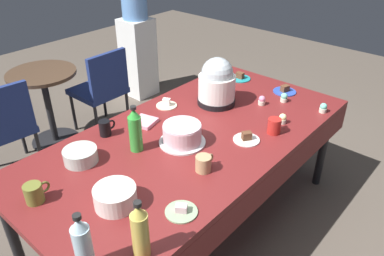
# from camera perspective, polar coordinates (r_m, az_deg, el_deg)

# --- Properties ---
(ground) EXTENTS (9.00, 9.00, 0.00)m
(ground) POSITION_cam_1_polar(r_m,az_deg,el_deg) (2.80, 0.00, -14.19)
(ground) COLOR brown
(potluck_table) EXTENTS (2.20, 1.10, 0.75)m
(potluck_table) POSITION_cam_1_polar(r_m,az_deg,el_deg) (2.36, 0.00, -2.33)
(potluck_table) COLOR maroon
(potluck_table) RESTS_ON ground
(frosted_layer_cake) EXTENTS (0.28, 0.28, 0.13)m
(frosted_layer_cake) POSITION_cam_1_polar(r_m,az_deg,el_deg) (2.22, -1.50, -0.95)
(frosted_layer_cake) COLOR silver
(frosted_layer_cake) RESTS_ON potluck_table
(slow_cooker) EXTENTS (0.27, 0.27, 0.34)m
(slow_cooker) POSITION_cam_1_polar(r_m,az_deg,el_deg) (2.64, 3.80, 6.85)
(slow_cooker) COLOR black
(slow_cooker) RESTS_ON potluck_table
(glass_salad_bowl) EXTENTS (0.19, 0.19, 0.08)m
(glass_salad_bowl) POSITION_cam_1_polar(r_m,az_deg,el_deg) (2.17, -16.58, -4.03)
(glass_salad_bowl) COLOR #B2C6BC
(glass_salad_bowl) RESTS_ON potluck_table
(ceramic_snack_bowl) EXTENTS (0.20, 0.20, 0.10)m
(ceramic_snack_bowl) POSITION_cam_1_polar(r_m,az_deg,el_deg) (1.83, -11.59, -10.20)
(ceramic_snack_bowl) COLOR silver
(ceramic_snack_bowl) RESTS_ON potluck_table
(dessert_plate_white) EXTENTS (0.16, 0.16, 0.06)m
(dessert_plate_white) POSITION_cam_1_polar(r_m,az_deg,el_deg) (2.29, 8.28, -1.57)
(dessert_plate_white) COLOR white
(dessert_plate_white) RESTS_ON potluck_table
(dessert_plate_cream) EXTENTS (0.15, 0.15, 0.06)m
(dessert_plate_cream) POSITION_cam_1_polar(r_m,az_deg,el_deg) (2.67, -3.89, 3.62)
(dessert_plate_cream) COLOR beige
(dessert_plate_cream) RESTS_ON potluck_table
(dessert_plate_cobalt) EXTENTS (0.17, 0.17, 0.05)m
(dessert_plate_cobalt) POSITION_cam_1_polar(r_m,az_deg,el_deg) (2.95, 13.90, 5.56)
(dessert_plate_cobalt) COLOR #2D4CB2
(dessert_plate_cobalt) RESTS_ON potluck_table
(dessert_plate_sage) EXTENTS (0.15, 0.15, 0.04)m
(dessert_plate_sage) POSITION_cam_1_polar(r_m,az_deg,el_deg) (1.78, -1.64, -12.46)
(dessert_plate_sage) COLOR #8CA87F
(dessert_plate_sage) RESTS_ON potluck_table
(dessert_plate_teal) EXTENTS (0.17, 0.17, 0.06)m
(dessert_plate_teal) POSITION_cam_1_polar(r_m,az_deg,el_deg) (3.12, 7.28, 7.64)
(dessert_plate_teal) COLOR teal
(dessert_plate_teal) RESTS_ON potluck_table
(cupcake_berry) EXTENTS (0.05, 0.05, 0.07)m
(cupcake_berry) POSITION_cam_1_polar(r_m,az_deg,el_deg) (2.97, 2.11, 7.03)
(cupcake_berry) COLOR beige
(cupcake_berry) RESTS_ON potluck_table
(cupcake_vanilla) EXTENTS (0.05, 0.05, 0.07)m
(cupcake_vanilla) POSITION_cam_1_polar(r_m,az_deg,el_deg) (2.80, 13.82, 4.50)
(cupcake_vanilla) COLOR beige
(cupcake_vanilla) RESTS_ON potluck_table
(cupcake_cocoa) EXTENTS (0.05, 0.05, 0.07)m
(cupcake_cocoa) POSITION_cam_1_polar(r_m,az_deg,el_deg) (2.73, 19.32, 2.89)
(cupcake_cocoa) COLOR beige
(cupcake_cocoa) RESTS_ON potluck_table
(cupcake_lemon) EXTENTS (0.05, 0.05, 0.07)m
(cupcake_lemon) POSITION_cam_1_polar(r_m,az_deg,el_deg) (2.72, 10.57, 4.13)
(cupcake_lemon) COLOR beige
(cupcake_lemon) RESTS_ON potluck_table
(cupcake_mint) EXTENTS (0.05, 0.05, 0.07)m
(cupcake_mint) POSITION_cam_1_polar(r_m,az_deg,el_deg) (2.51, 13.60, 1.38)
(cupcake_mint) COLOR beige
(cupcake_mint) RESTS_ON potluck_table
(soda_bottle_lime_soda) EXTENTS (0.08, 0.08, 0.28)m
(soda_bottle_lime_soda) POSITION_cam_1_polar(r_m,az_deg,el_deg) (2.15, -8.62, -0.33)
(soda_bottle_lime_soda) COLOR green
(soda_bottle_lime_soda) RESTS_ON potluck_table
(soda_bottle_water) EXTENTS (0.07, 0.07, 0.29)m
(soda_bottle_water) POSITION_cam_1_polar(r_m,az_deg,el_deg) (1.53, -16.24, -16.75)
(soda_bottle_water) COLOR silver
(soda_bottle_water) RESTS_ON potluck_table
(soda_bottle_ginger_ale) EXTENTS (0.07, 0.07, 0.28)m
(soda_bottle_ginger_ale) POSITION_cam_1_polar(r_m,az_deg,el_deg) (1.54, -7.90, -15.25)
(soda_bottle_ginger_ale) COLOR gold
(soda_bottle_ginger_ale) RESTS_ON potluck_table
(coffee_mug_olive) EXTENTS (0.13, 0.09, 0.10)m
(coffee_mug_olive) POSITION_cam_1_polar(r_m,az_deg,el_deg) (1.96, -22.84, -9.10)
(coffee_mug_olive) COLOR olive
(coffee_mug_olive) RESTS_ON potluck_table
(coffee_mug_red) EXTENTS (0.13, 0.08, 0.10)m
(coffee_mug_red) POSITION_cam_1_polar(r_m,az_deg,el_deg) (2.39, 12.42, 0.35)
(coffee_mug_red) COLOR #B2231E
(coffee_mug_red) RESTS_ON potluck_table
(coffee_mug_tan) EXTENTS (0.13, 0.09, 0.09)m
(coffee_mug_tan) POSITION_cam_1_polar(r_m,az_deg,el_deg) (2.01, 1.78, -5.39)
(coffee_mug_tan) COLOR tan
(coffee_mug_tan) RESTS_ON potluck_table
(coffee_mug_black) EXTENTS (0.11, 0.07, 0.10)m
(coffee_mug_black) POSITION_cam_1_polar(r_m,az_deg,el_deg) (2.37, -13.02, 0.03)
(coffee_mug_black) COLOR black
(coffee_mug_black) RESTS_ON potluck_table
(paper_napkin_stack) EXTENTS (0.17, 0.17, 0.02)m
(paper_napkin_stack) POSITION_cam_1_polar(r_m,az_deg,el_deg) (2.47, -7.27, 0.95)
(paper_napkin_stack) COLOR pink
(paper_napkin_stack) RESTS_ON potluck_table
(maroon_chair_left) EXTENTS (0.48, 0.48, 0.85)m
(maroon_chair_left) POSITION_cam_1_polar(r_m,az_deg,el_deg) (3.30, -26.82, 0.43)
(maroon_chair_left) COLOR navy
(maroon_chair_left) RESTS_ON ground
(maroon_chair_right) EXTENTS (0.45, 0.45, 0.85)m
(maroon_chair_right) POSITION_cam_1_polar(r_m,az_deg,el_deg) (3.69, -13.53, 6.15)
(maroon_chair_right) COLOR navy
(maroon_chair_right) RESTS_ON ground
(round_cafe_table) EXTENTS (0.60, 0.60, 0.72)m
(round_cafe_table) POSITION_cam_1_polar(r_m,az_deg,el_deg) (3.66, -21.30, 4.74)
(round_cafe_table) COLOR #473323
(round_cafe_table) RESTS_ON ground
(water_cooler) EXTENTS (0.32, 0.32, 1.24)m
(water_cooler) POSITION_cam_1_polar(r_m,az_deg,el_deg) (4.42, -8.28, 12.20)
(water_cooler) COLOR silver
(water_cooler) RESTS_ON ground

